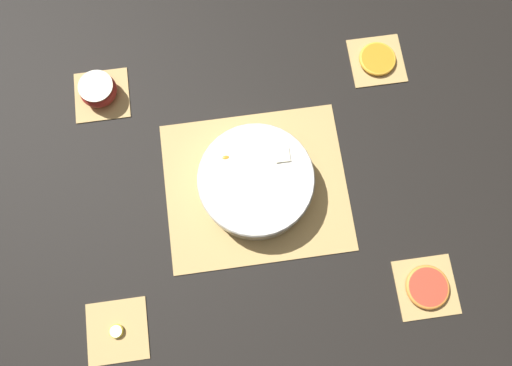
# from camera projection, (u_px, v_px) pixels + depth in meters

# --- Properties ---
(ground_plane) EXTENTS (6.00, 6.00, 0.00)m
(ground_plane) POSITION_uv_depth(u_px,v_px,m) (256.00, 187.00, 1.16)
(ground_plane) COLOR black
(bamboo_mat_center) EXTENTS (0.42, 0.36, 0.01)m
(bamboo_mat_center) POSITION_uv_depth(u_px,v_px,m) (256.00, 186.00, 1.16)
(bamboo_mat_center) COLOR tan
(bamboo_mat_center) RESTS_ON ground_plane
(coaster_mat_near_left) EXTENTS (0.13, 0.13, 0.01)m
(coaster_mat_near_left) POSITION_uv_depth(u_px,v_px,m) (117.00, 331.00, 1.08)
(coaster_mat_near_left) COLOR tan
(coaster_mat_near_left) RESTS_ON ground_plane
(coaster_mat_near_right) EXTENTS (0.13, 0.13, 0.01)m
(coaster_mat_near_right) POSITION_uv_depth(u_px,v_px,m) (426.00, 287.00, 1.10)
(coaster_mat_near_right) COLOR tan
(coaster_mat_near_right) RESTS_ON ground_plane
(coaster_mat_far_left) EXTENTS (0.13, 0.13, 0.01)m
(coaster_mat_far_left) POSITION_uv_depth(u_px,v_px,m) (102.00, 95.00, 1.21)
(coaster_mat_far_left) COLOR tan
(coaster_mat_far_left) RESTS_ON ground_plane
(coaster_mat_far_right) EXTENTS (0.13, 0.13, 0.01)m
(coaster_mat_far_right) POSITION_uv_depth(u_px,v_px,m) (377.00, 60.00, 1.24)
(coaster_mat_far_right) COLOR tan
(coaster_mat_far_right) RESTS_ON ground_plane
(fruit_salad_bowl) EXTENTS (0.26, 0.26, 0.08)m
(fruit_salad_bowl) POSITION_uv_depth(u_px,v_px,m) (256.00, 182.00, 1.11)
(fruit_salad_bowl) COLOR silver
(fruit_salad_bowl) RESTS_ON bamboo_mat_center
(apple_half) EXTENTS (0.09, 0.09, 0.05)m
(apple_half) POSITION_uv_depth(u_px,v_px,m) (98.00, 90.00, 1.19)
(apple_half) COLOR #B72D23
(apple_half) RESTS_ON coaster_mat_far_left
(orange_slice_whole) EXTENTS (0.09, 0.09, 0.01)m
(orange_slice_whole) POSITION_uv_depth(u_px,v_px,m) (378.00, 59.00, 1.23)
(orange_slice_whole) COLOR orange
(orange_slice_whole) RESTS_ON coaster_mat_far_right
(banana_coin_single) EXTENTS (0.03, 0.03, 0.01)m
(banana_coin_single) POSITION_uv_depth(u_px,v_px,m) (116.00, 331.00, 1.07)
(banana_coin_single) COLOR #F7EFC6
(banana_coin_single) RESTS_ON coaster_mat_near_left
(grapefruit_slice) EXTENTS (0.10, 0.10, 0.01)m
(grapefruit_slice) POSITION_uv_depth(u_px,v_px,m) (428.00, 287.00, 1.09)
(grapefruit_slice) COLOR red
(grapefruit_slice) RESTS_ON coaster_mat_near_right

